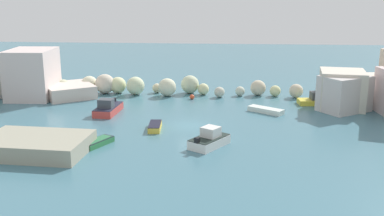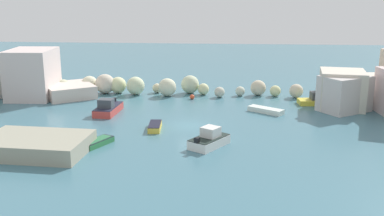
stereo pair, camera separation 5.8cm
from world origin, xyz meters
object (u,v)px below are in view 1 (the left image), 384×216
at_px(moored_boat_2, 266,110).
at_px(moored_boat_3, 108,108).
at_px(moored_boat_1, 209,140).
at_px(moored_boat_4, 155,126).
at_px(moored_boat_0, 324,100).
at_px(moored_boat_5, 98,142).
at_px(stone_dock, 36,145).
at_px(channel_buoy, 192,97).

height_order(moored_boat_2, moored_boat_3, moored_boat_3).
relative_size(moored_boat_1, moored_boat_4, 1.38).
xyz_separation_m(moored_boat_0, moored_boat_1, (-14.13, -17.77, 0.08)).
height_order(moored_boat_3, moored_boat_5, moored_boat_3).
distance_m(stone_dock, channel_buoy, 25.62).
bearing_deg(moored_boat_2, moored_boat_4, 67.92).
height_order(moored_boat_0, moored_boat_4, moored_boat_0).
xyz_separation_m(stone_dock, moored_boat_3, (2.98, 14.12, -0.12)).
distance_m(channel_buoy, moored_boat_3, 12.58).
bearing_deg(moored_boat_3, moored_boat_4, 51.48).
xyz_separation_m(moored_boat_0, moored_boat_5, (-24.79, -18.32, -0.27)).
xyz_separation_m(moored_boat_4, moored_boat_5, (-4.64, -5.53, -0.01)).
height_order(moored_boat_0, moored_boat_2, moored_boat_0).
bearing_deg(stone_dock, moored_boat_1, 11.18).
relative_size(stone_dock, moored_boat_3, 1.75).
distance_m(moored_boat_4, moored_boat_5, 7.22).
xyz_separation_m(moored_boat_0, moored_boat_2, (-7.84, -4.82, -0.28)).
xyz_separation_m(moored_boat_1, moored_boat_5, (-10.66, -0.55, -0.35)).
height_order(channel_buoy, moored_boat_2, channel_buoy).
xyz_separation_m(moored_boat_1, moored_boat_4, (-6.02, 4.98, -0.33)).
bearing_deg(moored_boat_5, moored_boat_4, -13.59).
bearing_deg(moored_boat_2, moored_boat_0, -113.45).
bearing_deg(moored_boat_0, stone_dock, 29.79).
relative_size(channel_buoy, moored_boat_0, 0.09).
height_order(moored_boat_2, moored_boat_4, moored_boat_4).
height_order(moored_boat_1, moored_boat_3, moored_boat_3).
bearing_deg(channel_buoy, moored_boat_5, -110.65).
distance_m(moored_boat_1, moored_boat_2, 14.40).
bearing_deg(moored_boat_0, moored_boat_2, 26.34).
bearing_deg(moored_boat_0, moored_boat_3, 8.91).
height_order(moored_boat_0, moored_boat_5, moored_boat_0).
height_order(channel_buoy, moored_boat_0, moored_boat_0).
distance_m(moored_boat_2, moored_boat_3, 19.08).
distance_m(channel_buoy, moored_boat_5, 21.18).
relative_size(stone_dock, moored_boat_2, 2.13).
distance_m(moored_boat_1, moored_boat_3, 16.81).
bearing_deg(stone_dock, moored_boat_4, 39.94).
height_order(stone_dock, channel_buoy, stone_dock).
bearing_deg(channel_buoy, moored_boat_4, -101.19).
height_order(stone_dock, moored_boat_1, moored_boat_1).
height_order(moored_boat_3, moored_boat_4, moored_boat_3).
bearing_deg(moored_boat_5, moored_boat_1, -60.63).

